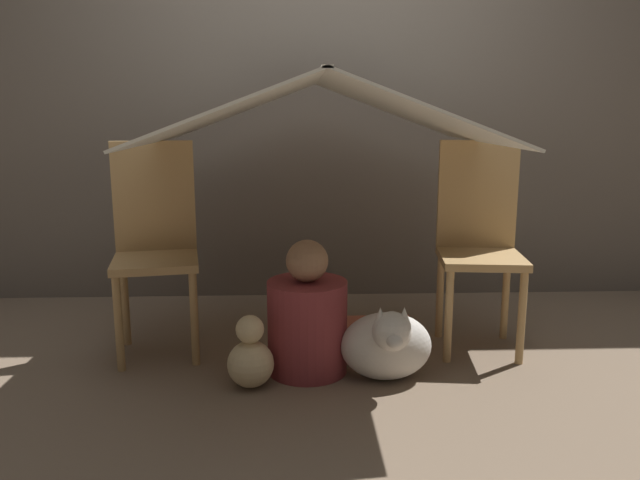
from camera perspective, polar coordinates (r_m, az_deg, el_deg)
ground_plane at (r=2.92m, az=0.10°, el=-11.12°), size 8.80×8.80×0.00m
wall_back at (r=3.79m, az=-0.59°, el=13.49°), size 7.00×0.05×2.50m
chair_left at (r=3.03m, az=-14.82°, el=0.00°), size 0.44×0.44×1.00m
chair_right at (r=3.09m, az=14.33°, el=0.24°), size 0.42×0.42×1.00m
sheet_canopy at (r=2.82m, az=0.00°, el=11.89°), size 1.52×1.34×0.30m
person_front at (r=2.75m, az=-1.16°, el=-7.29°), size 0.35×0.35×0.59m
dog at (r=2.69m, az=6.13°, el=-9.42°), size 0.39×0.38×0.37m
floor_cushion at (r=3.13m, az=5.17°, el=-8.62°), size 0.37×0.30×0.10m
plush_toy at (r=2.66m, az=-6.37°, el=-10.66°), size 0.20×0.20×0.31m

